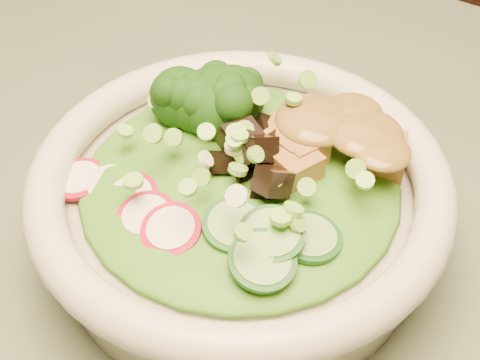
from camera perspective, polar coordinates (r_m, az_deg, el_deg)
The scene contains 10 objects.
dining_table at distance 0.65m, azimuth -18.31°, elevation -3.33°, with size 1.20×0.80×0.75m.
salad_bowl at distance 0.42m, azimuth 0.00°, elevation -1.88°, with size 0.26×0.26×0.07m.
lettuce_bed at distance 0.41m, azimuth 0.00°, elevation 0.10°, with size 0.20×0.20×0.02m, color #2F6816.
broccoli_florets at distance 0.44m, azimuth -3.03°, elevation 6.60°, with size 0.08×0.07×0.04m, color black, non-canonical shape.
radish_slices at distance 0.39m, azimuth -8.69°, elevation -2.08°, with size 0.11×0.04×0.02m, color #A10C2B, non-canonical shape.
cucumber_slices at distance 0.36m, azimuth 3.32°, elevation -5.22°, with size 0.07×0.07×0.03m, color #77A35A, non-canonical shape.
mushroom_heap at distance 0.40m, azimuth 1.57°, elevation 1.87°, with size 0.07×0.07×0.04m, color black, non-canonical shape.
tofu_cubes at distance 0.42m, azimuth 7.94°, elevation 3.11°, with size 0.09×0.06×0.03m, color brown, non-canonical shape.
peanut_sauce at distance 0.41m, azimuth 8.11°, elevation 4.43°, with size 0.07×0.05×0.02m, color brown.
scallion_garnish at distance 0.39m, azimuth 0.00°, elevation 2.51°, with size 0.19×0.19×0.02m, color #7ABE43, non-canonical shape.
Camera 1 is at (0.40, -0.23, 1.09)m, focal length 50.00 mm.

